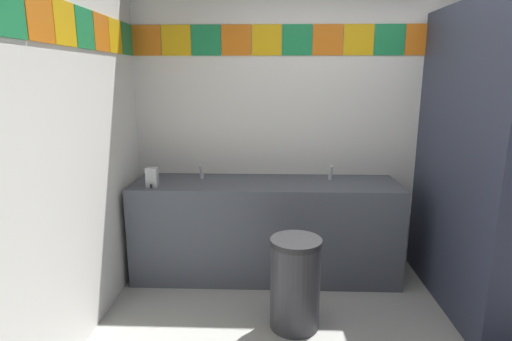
{
  "coord_description": "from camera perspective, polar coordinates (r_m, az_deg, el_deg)",
  "views": [
    {
      "loc": [
        -0.87,
        -2.1,
        1.72
      ],
      "look_at": [
        -0.98,
        1.0,
        1.01
      ],
      "focal_mm": 29.01,
      "sensor_mm": 36.0,
      "label": 1
    }
  ],
  "objects": [
    {
      "name": "soap_dispenser",
      "position": [
        3.45,
        -14.15,
        -0.93
      ],
      "size": [
        0.09,
        0.09,
        0.16
      ],
      "color": "#B7BABF",
      "rests_on": "vanity_counter"
    },
    {
      "name": "faucet_left",
      "position": [
        3.63,
        -7.54,
        -0.38
      ],
      "size": [
        0.04,
        0.1,
        0.14
      ],
      "color": "silver",
      "rests_on": "vanity_counter"
    },
    {
      "name": "vanity_counter",
      "position": [
        3.63,
        1.29,
        -7.91
      ],
      "size": [
        2.24,
        0.6,
        0.84
      ],
      "color": "#4C515B",
      "rests_on": "ground_plane"
    },
    {
      "name": "wall_back",
      "position": [
        3.84,
        15.27,
        8.19
      ],
      "size": [
        4.16,
        0.09,
        2.85
      ],
      "color": "white",
      "rests_on": "ground_plane"
    },
    {
      "name": "trash_bin",
      "position": [
        2.96,
        5.42,
        -15.2
      ],
      "size": [
        0.35,
        0.35,
        0.65
      ],
      "color": "#333338",
      "rests_on": "ground_plane"
    },
    {
      "name": "wall_side",
      "position": [
        2.46,
        -28.66,
        4.67
      ],
      "size": [
        0.09,
        3.19,
        2.85
      ],
      "color": "white",
      "rests_on": "ground_plane"
    },
    {
      "name": "stall_divider",
      "position": [
        3.17,
        29.95,
        0.17
      ],
      "size": [
        0.92,
        1.41,
        2.23
      ],
      "color": "#33384C",
      "rests_on": "ground_plane"
    },
    {
      "name": "toilet",
      "position": [
        4.0,
        30.03,
        -9.61
      ],
      "size": [
        0.39,
        0.49,
        0.74
      ],
      "color": "white",
      "rests_on": "ground_plane"
    },
    {
      "name": "faucet_right",
      "position": [
        3.62,
        10.26,
        -0.52
      ],
      "size": [
        0.04,
        0.1,
        0.14
      ],
      "color": "silver",
      "rests_on": "vanity_counter"
    }
  ]
}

